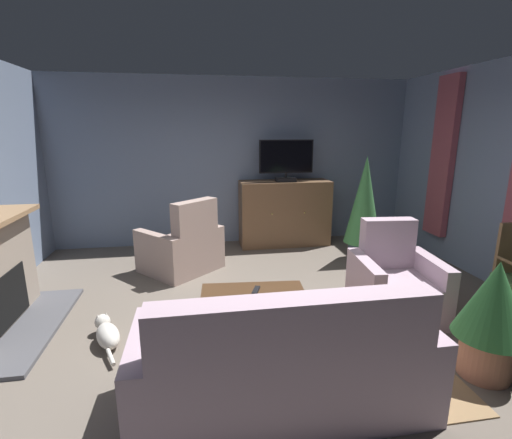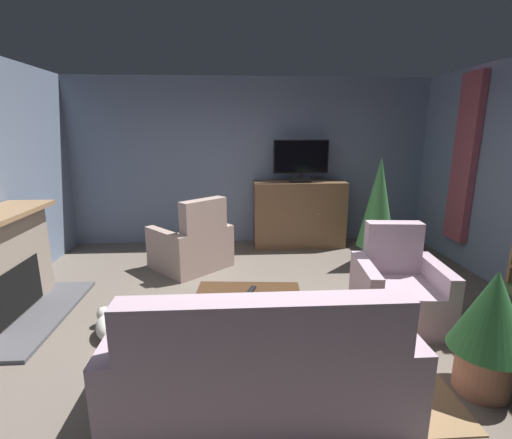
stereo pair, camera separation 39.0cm
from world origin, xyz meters
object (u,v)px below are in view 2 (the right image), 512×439
at_px(tv_remote, 251,290).
at_px(cat, 106,325).
at_px(tv_cabinet, 299,215).
at_px(potted_plant_tall_palm_by_window, 378,208).
at_px(sofa_floral, 261,370).
at_px(armchair_facing_sofa, 398,291).
at_px(potted_plant_small_fern_corner, 490,324).
at_px(armchair_angled_to_table, 193,246).
at_px(television, 301,160).
at_px(coffee_table, 248,296).

height_order(tv_remote, cat, tv_remote).
xyz_separation_m(tv_cabinet, potted_plant_tall_palm_by_window, (0.95, -1.01, 0.33)).
height_order(sofa_floral, potted_plant_tall_palm_by_window, potted_plant_tall_palm_by_window).
height_order(armchair_facing_sofa, potted_plant_small_fern_corner, armchair_facing_sofa).
height_order(tv_remote, potted_plant_small_fern_corner, potted_plant_small_fern_corner).
xyz_separation_m(armchair_facing_sofa, armchair_angled_to_table, (-2.27, 1.65, 0.00)).
relative_size(potted_plant_small_fern_corner, cat, 1.42).
bearing_deg(armchair_angled_to_table, cat, -110.53).
distance_m(armchair_facing_sofa, potted_plant_tall_palm_by_window, 1.73).
height_order(sofa_floral, armchair_angled_to_table, armchair_angled_to_table).
bearing_deg(sofa_floral, armchair_facing_sofa, 38.36).
bearing_deg(television, armchair_angled_to_table, -151.68).
height_order(tv_remote, armchair_angled_to_table, armchair_angled_to_table).
bearing_deg(potted_plant_tall_palm_by_window, armchair_angled_to_table, 179.03).
xyz_separation_m(tv_remote, armchair_facing_sofa, (1.52, 0.07, -0.09)).
distance_m(armchair_facing_sofa, potted_plant_small_fern_corner, 1.12).
bearing_deg(potted_plant_small_fern_corner, cat, 162.69).
height_order(tv_cabinet, television, television).
bearing_deg(tv_cabinet, armchair_angled_to_table, -150.31).
bearing_deg(television, potted_plant_tall_palm_by_window, -45.20).
xyz_separation_m(television, coffee_table, (-0.97, -2.64, -1.11)).
xyz_separation_m(armchair_facing_sofa, cat, (-2.93, -0.11, -0.22)).
distance_m(tv_cabinet, potted_plant_small_fern_corner, 3.77).
relative_size(television, tv_remote, 5.26).
distance_m(tv_remote, potted_plant_tall_palm_by_window, 2.56).
relative_size(tv_remote, potted_plant_tall_palm_by_window, 0.11).
xyz_separation_m(tv_cabinet, potted_plant_small_fern_corner, (0.77, -3.69, 0.03)).
height_order(sofa_floral, cat, sofa_floral).
distance_m(television, potted_plant_tall_palm_by_window, 1.48).
height_order(coffee_table, armchair_facing_sofa, armchair_facing_sofa).
height_order(coffee_table, sofa_floral, sofa_floral).
height_order(tv_cabinet, potted_plant_small_fern_corner, tv_cabinet).
xyz_separation_m(sofa_floral, potted_plant_small_fern_corner, (1.70, 0.11, 0.23)).
height_order(tv_cabinet, coffee_table, tv_cabinet).
height_order(potted_plant_small_fern_corner, potted_plant_tall_palm_by_window, potted_plant_tall_palm_by_window).
xyz_separation_m(potted_plant_small_fern_corner, potted_plant_tall_palm_by_window, (0.18, 2.69, 0.30)).
bearing_deg(tv_cabinet, television, -90.00).
distance_m(television, tv_remote, 2.98).
relative_size(tv_cabinet, coffee_table, 1.44).
bearing_deg(potted_plant_tall_palm_by_window, tv_cabinet, 133.25).
distance_m(tv_cabinet, potted_plant_tall_palm_by_window, 1.42).
distance_m(armchair_angled_to_table, potted_plant_tall_palm_by_window, 2.69).
distance_m(tv_remote, cat, 1.44).
height_order(television, armchair_angled_to_table, television).
height_order(coffee_table, potted_plant_small_fern_corner, potted_plant_small_fern_corner).
xyz_separation_m(television, cat, (-2.35, -2.67, -1.36)).
relative_size(tv_cabinet, tv_remote, 8.91).
relative_size(sofa_floral, potted_plant_tall_palm_by_window, 1.31).
distance_m(television, coffee_table, 3.03).
bearing_deg(potted_plant_small_fern_corner, potted_plant_tall_palm_by_window, 86.16).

